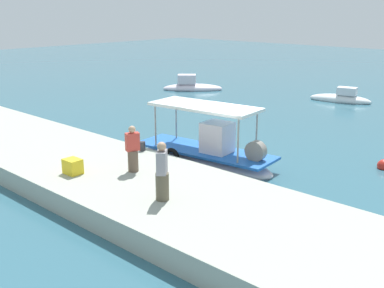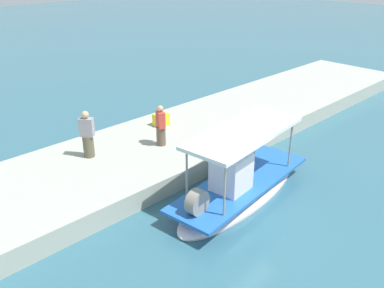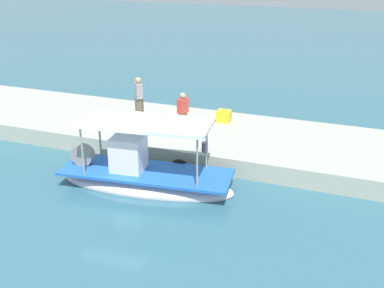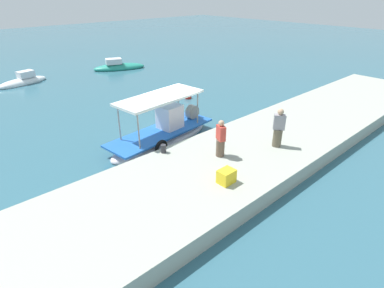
{
  "view_description": "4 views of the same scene",
  "coord_description": "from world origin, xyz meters",
  "views": [
    {
      "loc": [
        11.4,
        -14.48,
        6.26
      ],
      "look_at": [
        -0.3,
        -1.72,
        1.25
      ],
      "focal_mm": 44.36,
      "sensor_mm": 36.0,
      "label": 1
    },
    {
      "loc": [
        9.0,
        7.38,
        7.74
      ],
      "look_at": [
        -1.04,
        -2.88,
        1.12
      ],
      "focal_mm": 39.45,
      "sensor_mm": 36.0,
      "label": 2
    },
    {
      "loc": [
        -7.42,
        12.66,
        7.71
      ],
      "look_at": [
        -1.61,
        -3.01,
        0.7
      ],
      "focal_mm": 42.82,
      "sensor_mm": 36.0,
      "label": 3
    },
    {
      "loc": [
        -9.52,
        -12.23,
        7.2
      ],
      "look_at": [
        -1.34,
        -3.2,
        1.09
      ],
      "focal_mm": 29.23,
      "sensor_mm": 36.0,
      "label": 4
    }
  ],
  "objects": [
    {
      "name": "mooring_bollard",
      "position": [
        -2.34,
        -2.44,
        0.92
      ],
      "size": [
        0.24,
        0.24,
        0.37
      ],
      "primitive_type": "cylinder",
      "color": "#2D2D33",
      "rests_on": "dock_quay"
    },
    {
      "name": "dock_quay",
      "position": [
        0.0,
        -4.67,
        0.37
      ],
      "size": [
        36.0,
        5.19,
        0.73
      ],
      "primitive_type": "cube",
      "color": "#A9AD9F",
      "rests_on": "ground_plane"
    },
    {
      "name": "ground_plane",
      "position": [
        0.0,
        0.0,
        0.0
      ],
      "size": [
        120.0,
        120.0,
        0.0
      ],
      "primitive_type": "plane",
      "color": "#326273"
    },
    {
      "name": "cargo_crate",
      "position": [
        -2.06,
        -5.87,
        0.99
      ],
      "size": [
        0.61,
        0.49,
        0.53
      ],
      "primitive_type": "cube",
      "rotation": [
        0.0,
        0.0,
        0.01
      ],
      "color": "yellow",
      "rests_on": "dock_quay"
    },
    {
      "name": "main_fishing_boat",
      "position": [
        -0.78,
        -0.34,
        0.42
      ],
      "size": [
        6.46,
        2.55,
        2.82
      ],
      "color": "silver",
      "rests_on": "ground_plane"
    },
    {
      "name": "fisherman_by_crate",
      "position": [
        -0.72,
        -4.3,
        1.47
      ],
      "size": [
        0.48,
        0.53,
        1.64
      ],
      "color": "brown",
      "rests_on": "dock_quay"
    },
    {
      "name": "fisherman_near_bollard",
      "position": [
        1.87,
        -5.39,
        1.54
      ],
      "size": [
        0.56,
        0.57,
        1.79
      ],
      "color": "brown",
      "rests_on": "dock_quay"
    }
  ]
}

